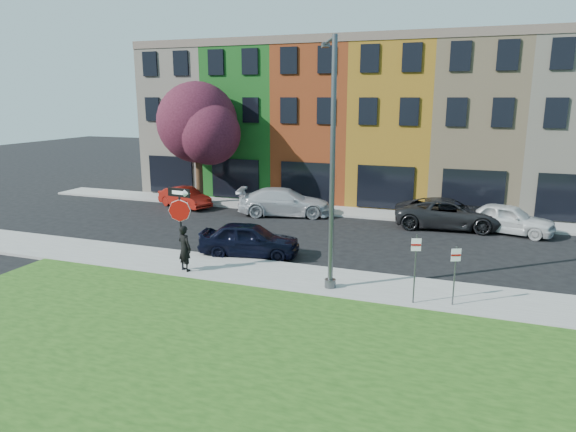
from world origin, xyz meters
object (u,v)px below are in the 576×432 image
at_px(stop_sign, 180,212).
at_px(man, 185,248).
at_px(street_lamp, 331,166).
at_px(sedan_near, 249,239).

height_order(stop_sign, man, stop_sign).
height_order(stop_sign, street_lamp, street_lamp).
bearing_deg(man, sedan_near, -93.21).
bearing_deg(street_lamp, sedan_near, 124.69).
xyz_separation_m(stop_sign, man, (0.14, -0.00, -1.43)).
distance_m(stop_sign, sedan_near, 3.78).
relative_size(stop_sign, street_lamp, 0.38).
xyz_separation_m(stop_sign, sedan_near, (1.58, 2.98, -1.72)).
relative_size(stop_sign, sedan_near, 0.71).
height_order(sedan_near, street_lamp, street_lamp).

